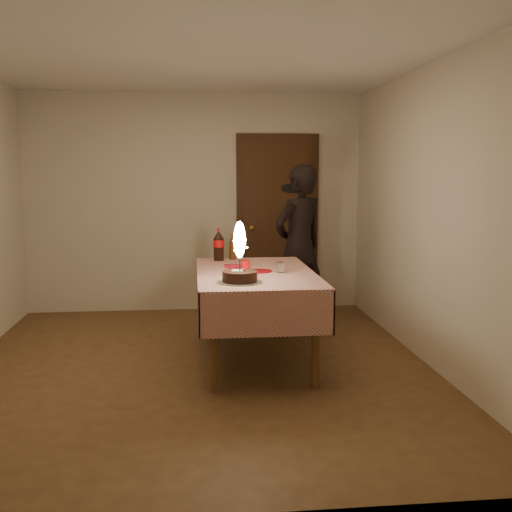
# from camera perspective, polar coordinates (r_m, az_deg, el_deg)

# --- Properties ---
(ground) EXTENTS (4.00, 4.50, 0.01)m
(ground) POSITION_cam_1_polar(r_m,az_deg,el_deg) (5.26, -5.52, -10.57)
(ground) COLOR brown
(ground) RESTS_ON ground
(room_shell) EXTENTS (4.04, 4.54, 2.62)m
(room_shell) POSITION_cam_1_polar(r_m,az_deg,el_deg) (5.06, -5.40, 7.78)
(room_shell) COLOR beige
(room_shell) RESTS_ON ground
(dining_table) EXTENTS (1.02, 1.72, 0.81)m
(dining_table) POSITION_cam_1_polar(r_m,az_deg,el_deg) (5.27, -0.06, -2.64)
(dining_table) COLOR brown
(dining_table) RESTS_ON ground
(birthday_cake) EXTENTS (0.35, 0.35, 0.48)m
(birthday_cake) POSITION_cam_1_polar(r_m,az_deg,el_deg) (4.73, -1.56, -1.12)
(birthday_cake) COLOR white
(birthday_cake) RESTS_ON dining_table
(red_plate) EXTENTS (0.22, 0.22, 0.01)m
(red_plate) POSITION_cam_1_polar(r_m,az_deg,el_deg) (5.25, 0.33, -1.44)
(red_plate) COLOR #A80B16
(red_plate) RESTS_ON dining_table
(red_cup) EXTENTS (0.08, 0.08, 0.10)m
(red_cup) POSITION_cam_1_polar(r_m,az_deg,el_deg) (5.24, -1.01, -0.95)
(red_cup) COLOR red
(red_cup) RESTS_ON dining_table
(clear_cup) EXTENTS (0.07, 0.07, 0.09)m
(clear_cup) POSITION_cam_1_polar(r_m,az_deg,el_deg) (5.20, 2.34, -1.08)
(clear_cup) COLOR white
(clear_cup) RESTS_ON dining_table
(napkin_stack) EXTENTS (0.15, 0.15, 0.02)m
(napkin_stack) POSITION_cam_1_polar(r_m,az_deg,el_deg) (5.48, -2.21, -0.99)
(napkin_stack) COLOR red
(napkin_stack) RESTS_ON dining_table
(cola_bottle) EXTENTS (0.10, 0.10, 0.32)m
(cola_bottle) POSITION_cam_1_polar(r_m,az_deg,el_deg) (5.89, -3.58, 1.04)
(cola_bottle) COLOR black
(cola_bottle) RESTS_ON dining_table
(amber_bottle_left) EXTENTS (0.06, 0.06, 0.25)m
(amber_bottle_left) POSITION_cam_1_polar(r_m,az_deg,el_deg) (5.96, -2.26, 0.80)
(amber_bottle_left) COLOR #52280E
(amber_bottle_left) RESTS_ON dining_table
(photographer) EXTENTS (0.76, 0.70, 1.75)m
(photographer) POSITION_cam_1_polar(r_m,az_deg,el_deg) (6.45, 4.11, 0.92)
(photographer) COLOR black
(photographer) RESTS_ON ground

